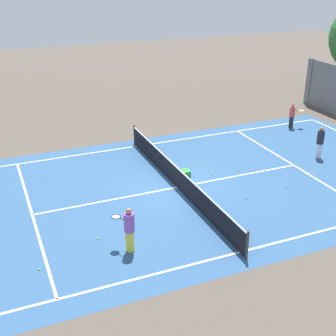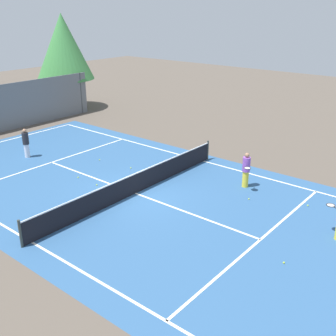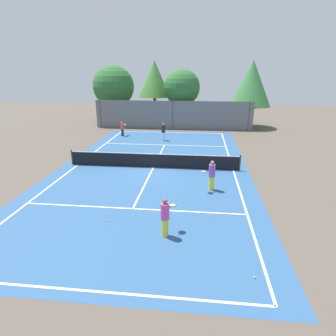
# 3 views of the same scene
# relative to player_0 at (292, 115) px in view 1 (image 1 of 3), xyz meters

# --- Properties ---
(ground_plane) EXTENTS (80.00, 80.00, 0.00)m
(ground_plane) POSITION_rel_player_0_xyz_m (4.81, -9.78, -0.79)
(ground_plane) COLOR brown
(court_surface) EXTENTS (13.00, 25.00, 0.01)m
(court_surface) POSITION_rel_player_0_xyz_m (4.81, -9.78, -0.79)
(court_surface) COLOR #2D5684
(court_surface) RESTS_ON ground_plane
(tennis_net) EXTENTS (11.90, 0.10, 1.10)m
(tennis_net) POSITION_rel_player_0_xyz_m (4.81, -9.78, -0.28)
(tennis_net) COLOR #333833
(tennis_net) RESTS_ON ground_plane
(player_0) EXTENTS (0.49, 0.91, 1.53)m
(player_0) POSITION_rel_player_0_xyz_m (0.00, 0.00, 0.00)
(player_0) COLOR #232328
(player_0) RESTS_ON ground_plane
(player_1) EXTENTS (0.36, 0.36, 1.68)m
(player_1) POSITION_rel_player_0_xyz_m (4.46, -1.59, 0.07)
(player_1) COLOR silver
(player_1) RESTS_ON ground_plane
(player_3) EXTENTS (0.90, 0.73, 1.72)m
(player_3) POSITION_rel_player_0_xyz_m (8.69, -13.32, 0.09)
(player_3) COLOR yellow
(player_3) RESTS_ON ground_plane
(ball_crate) EXTENTS (0.47, 0.35, 0.43)m
(ball_crate) POSITION_rel_player_0_xyz_m (3.95, -8.98, -0.61)
(ball_crate) COLOR green
(ball_crate) RESTS_ON ground_plane
(tennis_ball_0) EXTENTS (0.07, 0.07, 0.07)m
(tennis_ball_0) POSITION_rel_player_0_xyz_m (6.93, -7.43, -0.76)
(tennis_ball_0) COLOR #CCE533
(tennis_ball_0) RESTS_ON ground_plane
(tennis_ball_1) EXTENTS (0.07, 0.07, 0.07)m
(tennis_ball_1) POSITION_rel_player_0_xyz_m (6.72, -5.18, -0.76)
(tennis_ball_1) COLOR #CCE533
(tennis_ball_1) RESTS_ON ground_plane
(tennis_ball_2) EXTENTS (0.07, 0.07, 0.07)m
(tennis_ball_2) POSITION_rel_player_0_xyz_m (4.31, -6.27, -0.76)
(tennis_ball_2) COLOR #CCE533
(tennis_ball_2) RESTS_ON ground_plane
(tennis_ball_3) EXTENTS (0.07, 0.07, 0.07)m
(tennis_ball_3) POSITION_rel_player_0_xyz_m (8.60, -16.46, -0.76)
(tennis_ball_3) COLOR #CCE533
(tennis_ball_3) RESTS_ON ground_plane
(tennis_ball_4) EXTENTS (0.07, 0.07, 0.07)m
(tennis_ball_4) POSITION_rel_player_0_xyz_m (3.40, -8.84, -0.76)
(tennis_ball_4) COLOR #CCE533
(tennis_ball_4) RESTS_ON ground_plane
(tennis_ball_7) EXTENTS (0.07, 0.07, 0.07)m
(tennis_ball_7) POSITION_rel_player_0_xyz_m (4.28, -7.71, -0.76)
(tennis_ball_7) COLOR #CCE533
(tennis_ball_7) RESTS_ON ground_plane
(tennis_ball_8) EXTENTS (0.07, 0.07, 0.07)m
(tennis_ball_8) POSITION_rel_player_0_xyz_m (7.55, -14.17, -0.76)
(tennis_ball_8) COLOR #CCE533
(tennis_ball_8) RESTS_ON ground_plane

